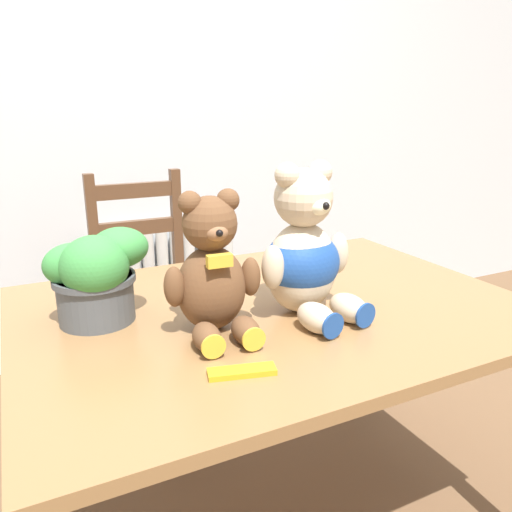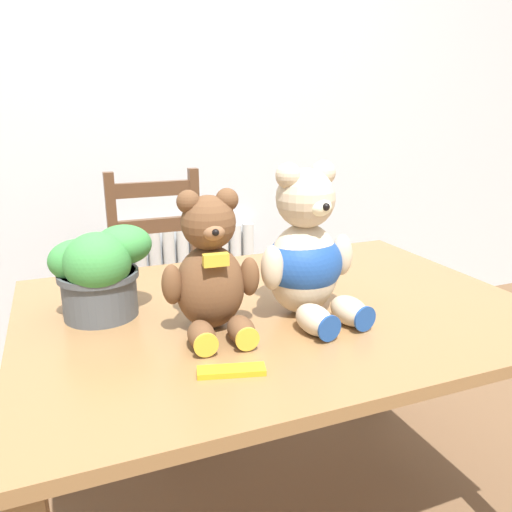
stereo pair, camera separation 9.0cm
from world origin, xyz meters
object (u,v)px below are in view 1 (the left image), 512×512
at_px(teddy_bear_left, 213,273).
at_px(potted_plant, 96,273).
at_px(wooden_chair_behind, 148,298).
at_px(chocolate_bar, 242,372).
at_px(teddy_bear_right, 304,254).

distance_m(teddy_bear_left, potted_plant, 0.29).
bearing_deg(wooden_chair_behind, potted_plant, 67.78).
distance_m(potted_plant, chocolate_bar, 0.46).
relative_size(teddy_bear_right, chocolate_bar, 2.84).
height_order(wooden_chair_behind, chocolate_bar, wooden_chair_behind).
relative_size(wooden_chair_behind, teddy_bear_right, 2.51).
bearing_deg(chocolate_bar, wooden_chair_behind, 85.61).
distance_m(wooden_chair_behind, chocolate_bar, 1.14).
distance_m(wooden_chair_behind, teddy_bear_left, 0.98).
bearing_deg(wooden_chair_behind, teddy_bear_right, 102.14).
relative_size(wooden_chair_behind, teddy_bear_left, 2.90).
height_order(teddy_bear_left, chocolate_bar, teddy_bear_left).
bearing_deg(wooden_chair_behind, chocolate_bar, 85.61).
xyz_separation_m(wooden_chair_behind, potted_plant, (-0.29, -0.72, 0.37)).
height_order(wooden_chair_behind, teddy_bear_left, teddy_bear_left).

